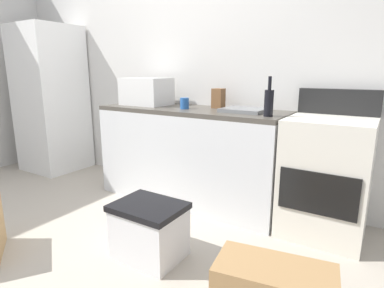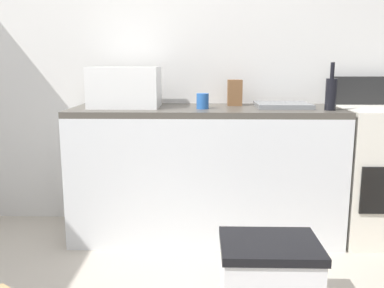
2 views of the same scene
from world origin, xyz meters
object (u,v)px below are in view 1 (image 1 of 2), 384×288
Objects in this scene: wine_bottle at (269,102)px; storage_bin at (149,230)px; refrigerator at (51,100)px; knife_block at (218,98)px; coffee_mug at (185,103)px; stove_oven at (326,175)px; microwave at (147,91)px.

storage_bin is (-0.49, -0.84, -0.82)m from wine_bottle.
knife_block is (2.26, 0.20, 0.10)m from refrigerator.
coffee_mug reaches higher than storage_bin.
storage_bin is at bearing -132.90° from stove_oven.
microwave is 0.54m from coffee_mug.
microwave is (-1.76, 0.01, 0.57)m from stove_oven.
wine_bottle reaches higher than stove_oven.
microwave is at bearing 129.85° from storage_bin.
coffee_mug is at bearing -9.97° from microwave.
coffee_mug is 0.32m from knife_block.
coffee_mug is 0.56× the size of knife_block.
coffee_mug is (-0.81, 0.07, -0.06)m from wine_bottle.
stove_oven is at bearing 0.97° from refrigerator.
knife_block is at bearing 152.97° from wine_bottle.
refrigerator is at bearing -174.84° from knife_block.
refrigerator is 9.85× the size of knife_block.
microwave reaches higher than coffee_mug.
coffee_mug is (0.52, -0.09, -0.09)m from microwave.
wine_bottle is at bearing -1.90° from refrigerator.
knife_block is at bearing 10.28° from microwave.
wine_bottle is (2.84, -0.09, 0.12)m from refrigerator.
wine_bottle reaches higher than knife_block.
refrigerator is 5.91× the size of wine_bottle.
knife_block is (-1.01, 0.15, 0.52)m from stove_oven.
wine_bottle is at bearing -4.91° from coffee_mug.
storage_bin is (0.84, -1.01, -0.84)m from microwave.
refrigerator is 1.61× the size of stove_oven.
refrigerator reaches higher than wine_bottle.
knife_block is 1.40m from storage_bin.
stove_oven is at bearing -8.34° from knife_block.
storage_bin is at bearing -120.33° from wine_bottle.
stove_oven is 2.39× the size of storage_bin.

